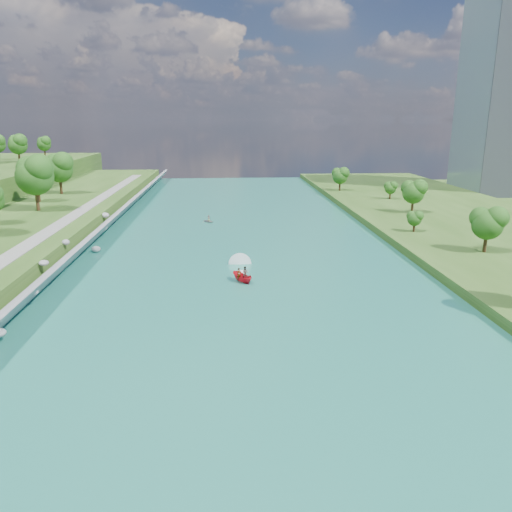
{
  "coord_description": "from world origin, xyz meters",
  "views": [
    {
      "loc": [
        -2.33,
        -56.04,
        21.98
      ],
      "look_at": [
        2.17,
        15.05,
        2.5
      ],
      "focal_mm": 35.0,
      "sensor_mm": 36.0,
      "label": 1
    }
  ],
  "objects": [
    {
      "name": "riverside_path",
      "position": [
        -32.5,
        20.0,
        3.55
      ],
      "size": [
        3.0,
        200.0,
        0.1
      ],
      "primitive_type": "cube",
      "color": "gray",
      "rests_on": "berm_west"
    },
    {
      "name": "ground",
      "position": [
        0.0,
        0.0,
        0.0
      ],
      "size": [
        260.0,
        260.0,
        0.0
      ],
      "primitive_type": "plane",
      "color": "#2D5119",
      "rests_on": "ground"
    },
    {
      "name": "motorboat",
      "position": [
        -0.09,
        12.02,
        0.73
      ],
      "size": [
        3.6,
        18.74,
        2.14
      ],
      "rotation": [
        0.0,
        0.0,
        3.76
      ],
      "color": "red",
      "rests_on": "river_water"
    },
    {
      "name": "raft",
      "position": [
        -5.92,
        52.82,
        0.44
      ],
      "size": [
        3.34,
        3.47,
        1.5
      ],
      "rotation": [
        0.0,
        0.0,
        0.67
      ],
      "color": "gray",
      "rests_on": "river_water"
    },
    {
      "name": "river_water",
      "position": [
        0.0,
        20.0,
        0.05
      ],
      "size": [
        55.0,
        240.0,
        0.1
      ],
      "primitive_type": "cube",
      "color": "#1B685B",
      "rests_on": "ground"
    },
    {
      "name": "office_tower",
      "position": [
        82.5,
        95.0,
        30.0
      ],
      "size": [
        22.0,
        22.0,
        60.0
      ],
      "primitive_type": "cube",
      "color": "gray",
      "rests_on": "ground"
    },
    {
      "name": "riprap_bank",
      "position": [
        -25.86,
        19.43,
        1.81
      ],
      "size": [
        4.34,
        236.0,
        4.24
      ],
      "color": "slate",
      "rests_on": "ground"
    }
  ]
}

